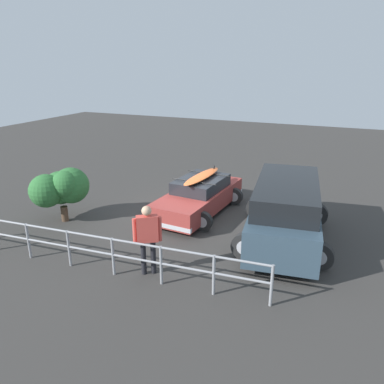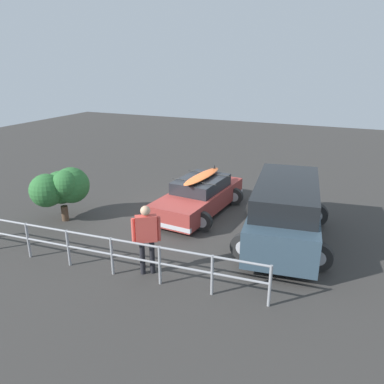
{
  "view_description": "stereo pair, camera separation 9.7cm",
  "coord_description": "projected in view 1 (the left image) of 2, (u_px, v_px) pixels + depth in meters",
  "views": [
    {
      "loc": [
        -4.64,
        10.99,
        5.05
      ],
      "look_at": [
        -0.01,
        0.14,
        0.95
      ],
      "focal_mm": 35.0,
      "sensor_mm": 36.0,
      "label": 1
    },
    {
      "loc": [
        -4.73,
        10.95,
        5.05
      ],
      "look_at": [
        -0.01,
        0.14,
        0.95
      ],
      "focal_mm": 35.0,
      "sensor_mm": 36.0,
      "label": 2
    }
  ],
  "objects": [
    {
      "name": "railing_fence",
      "position": [
        90.0,
        247.0,
        9.4
      ],
      "size": [
        9.12,
        0.69,
        1.01
      ],
      "color": "gray",
      "rests_on": "ground"
    },
    {
      "name": "ground_plane",
      "position": [
        193.0,
        217.0,
        12.93
      ],
      "size": [
        44.0,
        44.0,
        0.02
      ],
      "primitive_type": "cube",
      "color": "#383533",
      "rests_on": "ground"
    },
    {
      "name": "person_bystander",
      "position": [
        147.0,
        234.0,
        9.11
      ],
      "size": [
        0.61,
        0.46,
        1.82
      ],
      "color": "black",
      "rests_on": "ground"
    },
    {
      "name": "suv_car",
      "position": [
        286.0,
        210.0,
        10.91
      ],
      "size": [
        2.99,
        5.11,
        1.85
      ],
      "color": "#334756",
      "rests_on": "ground"
    },
    {
      "name": "sedan_car",
      "position": [
        199.0,
        196.0,
        13.16
      ],
      "size": [
        2.49,
        4.38,
        1.5
      ],
      "color": "#9E3833",
      "rests_on": "ground"
    },
    {
      "name": "bush_near_left",
      "position": [
        61.0,
        187.0,
        12.38
      ],
      "size": [
        1.65,
        1.78,
        1.76
      ],
      "color": "#4C3828",
      "rests_on": "ground"
    }
  ]
}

